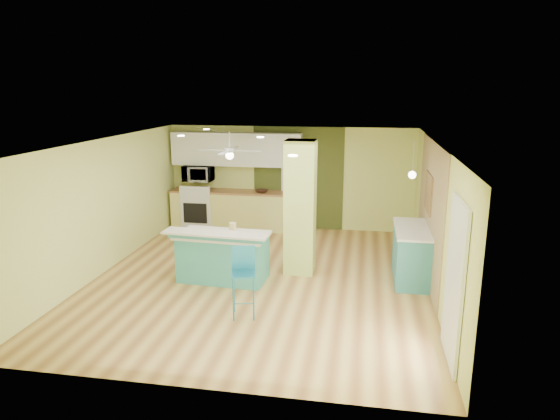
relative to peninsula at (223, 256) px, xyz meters
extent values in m
cube|color=#956334|center=(0.66, 0.16, -0.46)|extent=(6.00, 7.00, 0.01)
cube|color=white|center=(0.66, 0.16, 2.05)|extent=(6.00, 7.00, 0.01)
cube|color=#DBE47A|center=(0.66, 3.67, 0.79)|extent=(6.00, 0.01, 2.50)
cube|color=#DBE47A|center=(0.66, -3.34, 0.79)|extent=(6.00, 0.01, 2.50)
cube|color=#DBE47A|center=(-2.34, 0.16, 0.79)|extent=(0.01, 7.00, 2.50)
cube|color=#DBE47A|center=(3.67, 0.16, 0.79)|extent=(0.01, 7.00, 2.50)
cube|color=#927853|center=(3.65, 0.76, 0.79)|extent=(0.02, 3.40, 2.50)
cube|color=#464F1F|center=(0.86, 3.65, 0.79)|extent=(2.20, 0.02, 2.50)
cube|color=white|center=(0.86, 3.62, 0.54)|extent=(0.82, 0.05, 2.00)
cube|color=white|center=(3.63, -2.14, 0.59)|extent=(0.04, 1.08, 2.10)
cube|color=#B3C75C|center=(1.31, 0.66, 0.79)|extent=(0.55, 0.55, 2.50)
cube|color=#E0DA75|center=(-0.64, 3.36, -0.01)|extent=(3.20, 0.60, 0.90)
cube|color=brown|center=(-0.64, 3.36, 0.46)|extent=(3.25, 0.63, 0.04)
cube|color=white|center=(-1.59, 3.36, -0.01)|extent=(0.76, 0.64, 0.90)
cube|color=black|center=(-1.59, 3.03, -0.04)|extent=(0.59, 0.02, 0.50)
cube|color=white|center=(-1.59, 3.06, 0.53)|extent=(0.76, 0.06, 0.18)
cube|color=white|center=(-0.64, 3.48, 1.49)|extent=(3.20, 0.34, 0.80)
imported|color=silver|center=(-1.59, 3.36, 0.89)|extent=(0.70, 0.48, 0.39)
cylinder|color=silver|center=(-0.44, 2.16, 1.84)|extent=(0.03, 0.03, 0.40)
cylinder|color=silver|center=(-0.44, 2.16, 1.64)|extent=(0.24, 0.24, 0.10)
sphere|color=white|center=(-0.44, 2.16, 1.52)|extent=(0.18, 0.18, 0.18)
cylinder|color=silver|center=(3.31, 0.91, 1.73)|extent=(0.01, 0.01, 0.62)
sphere|color=white|center=(3.31, 0.91, 1.42)|extent=(0.14, 0.14, 0.14)
cube|color=brown|center=(3.63, 0.96, 1.09)|extent=(0.03, 0.90, 0.70)
cube|color=teal|center=(0.00, 0.02, -0.05)|extent=(1.58, 0.86, 0.82)
cube|color=beige|center=(0.00, 0.02, 0.38)|extent=(1.68, 0.96, 0.05)
cube|color=teal|center=(-0.02, -0.34, 0.46)|extent=(1.74, 0.23, 0.12)
cube|color=beige|center=(-0.02, -0.34, 0.52)|extent=(1.88, 0.49, 0.04)
cylinder|color=#1D6C86|center=(0.62, -1.58, -0.12)|extent=(0.02, 0.02, 0.68)
cylinder|color=#1D6C86|center=(0.91, -1.51, -0.12)|extent=(0.02, 0.02, 0.68)
cylinder|color=#1D6C86|center=(0.55, -1.29, -0.12)|extent=(0.02, 0.02, 0.68)
cylinder|color=#1D6C86|center=(0.84, -1.22, -0.12)|extent=(0.02, 0.02, 0.68)
cube|color=#1D6C86|center=(0.73, -1.40, 0.23)|extent=(0.43, 0.43, 0.03)
cube|color=#1D6C86|center=(0.70, -1.24, 0.44)|extent=(0.36, 0.11, 0.38)
cube|color=teal|center=(3.36, 0.62, 0.00)|extent=(0.60, 1.44, 0.93)
cube|color=white|center=(3.36, 0.62, 0.49)|extent=(0.64, 1.50, 0.04)
imported|color=#331D14|center=(0.03, 3.28, 0.52)|extent=(0.38, 0.38, 0.07)
cylinder|color=gold|center=(0.14, 0.19, 0.49)|extent=(0.13, 0.13, 0.17)
camera|label=1|loc=(2.48, -8.24, 2.97)|focal=32.00mm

